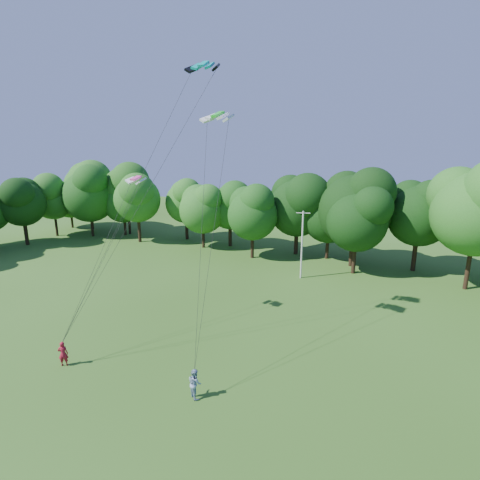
% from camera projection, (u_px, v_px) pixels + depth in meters
% --- Properties ---
extents(ground, '(160.00, 160.00, 0.00)m').
position_uv_depth(ground, '(81.00, 459.00, 17.98)').
color(ground, '#2D5416').
rests_on(ground, ground).
extents(utility_pole, '(1.52, 0.46, 7.73)m').
position_uv_depth(utility_pole, '(302.00, 244.00, 41.92)').
color(utility_pole, silver).
rests_on(utility_pole, ground).
extents(kite_flyer_left, '(0.78, 0.74, 1.78)m').
position_uv_depth(kite_flyer_left, '(63.00, 354.00, 25.49)').
color(kite_flyer_left, '#A3152A').
rests_on(kite_flyer_left, ground).
extents(kite_flyer_right, '(1.13, 1.07, 1.85)m').
position_uv_depth(kite_flyer_right, '(195.00, 383.00, 22.26)').
color(kite_flyer_right, '#879EBB').
rests_on(kite_flyer_right, ground).
extents(kite_teal, '(2.51, 1.32, 0.60)m').
position_uv_depth(kite_teal, '(203.00, 64.00, 26.38)').
color(kite_teal, '#059F98').
rests_on(kite_teal, ground).
extents(kite_green, '(2.52, 1.37, 0.51)m').
position_uv_depth(kite_green, '(218.00, 114.00, 26.21)').
color(kite_green, green).
rests_on(kite_green, ground).
extents(kite_pink, '(1.78, 1.01, 0.37)m').
position_uv_depth(kite_pink, '(136.00, 178.00, 29.58)').
color(kite_pink, '#E94094').
rests_on(kite_pink, ground).
extents(tree_back_west, '(8.74, 8.74, 12.71)m').
position_uv_depth(tree_back_west, '(127.00, 188.00, 62.73)').
color(tree_back_west, '#302013').
rests_on(tree_back_west, ground).
extents(tree_back_center, '(9.66, 9.66, 14.05)m').
position_uv_depth(tree_back_center, '(356.00, 196.00, 45.12)').
color(tree_back_center, '#302412').
rests_on(tree_back_center, ground).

